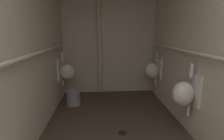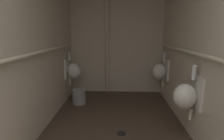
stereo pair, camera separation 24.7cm
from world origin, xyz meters
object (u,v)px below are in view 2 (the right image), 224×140
urinal_right_far (160,71)px  standpipe_back_wall (107,37)px  floor_drain (122,133)px  waste_bin (79,97)px  urinal_right_mid (186,95)px  urinal_left_mid (73,70)px

urinal_right_far → standpipe_back_wall: bearing=159.7°
urinal_right_far → floor_drain: urinal_right_far is taller
urinal_right_far → standpipe_back_wall: (-1.17, 0.43, 0.70)m
waste_bin → urinal_right_mid: bearing=-35.2°
standpipe_back_wall → urinal_right_far: bearing=-20.3°
urinal_left_mid → floor_drain: urinal_left_mid is taller
floor_drain → waste_bin: waste_bin is taller
urinal_left_mid → waste_bin: (0.17, -0.26, -0.50)m
urinal_right_mid → floor_drain: 1.07m
urinal_right_far → waste_bin: size_ratio=2.50×
urinal_right_mid → urinal_left_mid: bearing=142.0°
urinal_right_mid → standpipe_back_wall: (-1.17, 1.90, 0.70)m
standpipe_back_wall → floor_drain: 2.26m
standpipe_back_wall → floor_drain: bearing=-79.7°
urinal_right_mid → urinal_right_far: size_ratio=1.00×
urinal_left_mid → standpipe_back_wall: size_ratio=0.28×
urinal_left_mid → standpipe_back_wall: 1.09m
standpipe_back_wall → waste_bin: 1.49m
urinal_left_mid → waste_bin: 0.59m
urinal_right_far → waste_bin: (-1.71, -0.26, -0.50)m
urinal_right_far → urinal_right_mid: bearing=-90.0°
standpipe_back_wall → waste_bin: (-0.55, -0.70, -1.20)m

